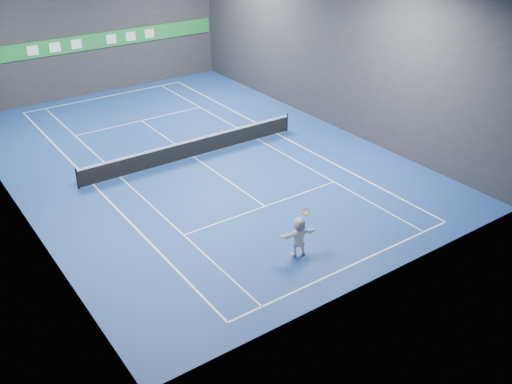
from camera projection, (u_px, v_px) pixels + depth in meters
ground at (194, 157)px, 29.96m from camera, size 26.00×26.00×0.00m
wall_back at (91, 26)px, 37.18m from camera, size 18.00×0.10×9.00m
wall_front at (385, 169)px, 18.47m from camera, size 18.00×0.10×9.00m
wall_right at (328, 47)px, 32.38m from camera, size 0.10×26.00×9.00m
baseline_near at (351, 266)px, 21.41m from camera, size 10.98×0.08×0.01m
baseline_far at (106, 96)px, 38.52m from camera, size 10.98×0.08×0.01m
sideline_doubles_left at (93, 185)px, 27.18m from camera, size 0.08×23.78×0.01m
sideline_doubles_right at (277, 134)px, 32.74m from camera, size 0.08×23.78×0.01m
sideline_singles_left at (120, 177)px, 27.88m from camera, size 0.06×23.78×0.01m
sideline_singles_right at (257, 139)px, 32.04m from camera, size 0.06×23.78×0.01m
service_line_near at (265, 206)px, 25.36m from camera, size 8.23×0.06×0.01m
service_line_far at (141, 121)px, 34.57m from camera, size 8.23×0.06×0.01m
center_service_line at (194, 157)px, 29.96m from camera, size 0.06×12.80×0.01m
player at (299, 237)px, 21.67m from camera, size 1.59×0.82×1.64m
tennis_ball at (297, 190)px, 20.73m from camera, size 0.06×0.06×0.06m
tennis_net at (193, 148)px, 29.71m from camera, size 12.50×0.10×1.07m
sponsor_banner at (94, 41)px, 37.61m from camera, size 17.64×0.11×1.00m
tennis_racket at (306, 213)px, 21.46m from camera, size 0.39×0.34×0.70m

